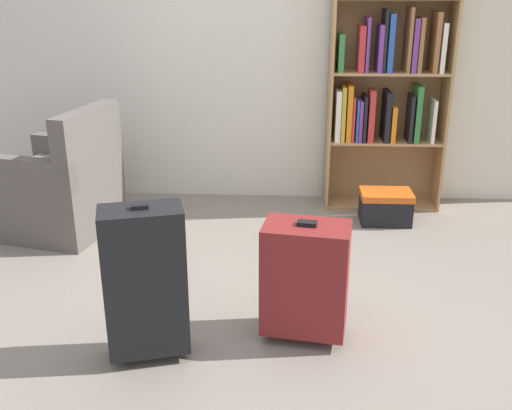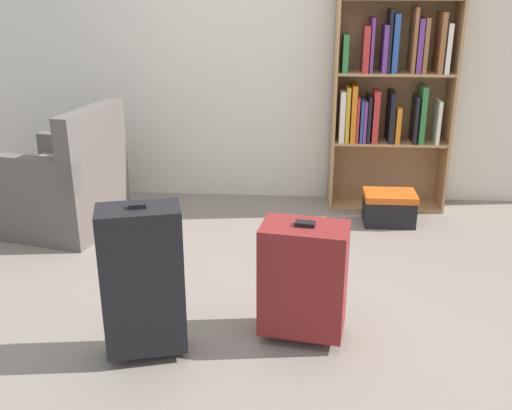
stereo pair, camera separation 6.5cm
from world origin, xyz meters
TOP-DOWN VIEW (x-y plane):
  - ground_plane at (0.00, 0.00)m, footprint 8.38×8.38m
  - back_wall at (0.00, 1.81)m, footprint 4.79×0.10m
  - bookshelf at (0.82, 1.61)m, footprint 0.88×0.30m
  - armchair at (-1.51, 0.95)m, footprint 0.84×0.84m
  - mug at (-0.97, 1.02)m, footprint 0.12×0.08m
  - storage_box at (0.82, 1.22)m, footprint 0.38×0.27m
  - suitcase_dark_red at (0.17, -0.33)m, footprint 0.45×0.32m
  - suitcase_black at (-0.57, -0.54)m, footprint 0.42×0.30m

SIDE VIEW (x-z plane):
  - ground_plane at x=0.00m, z-range 0.00..0.00m
  - mug at x=-0.97m, z-range 0.00..0.10m
  - storage_box at x=0.82m, z-range 0.01..0.25m
  - armchair at x=-1.51m, z-range -0.13..0.77m
  - suitcase_dark_red at x=0.17m, z-range 0.01..0.64m
  - suitcase_black at x=-0.57m, z-range 0.01..0.80m
  - bookshelf at x=0.82m, z-range -0.03..2.06m
  - back_wall at x=0.00m, z-range 0.00..2.60m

